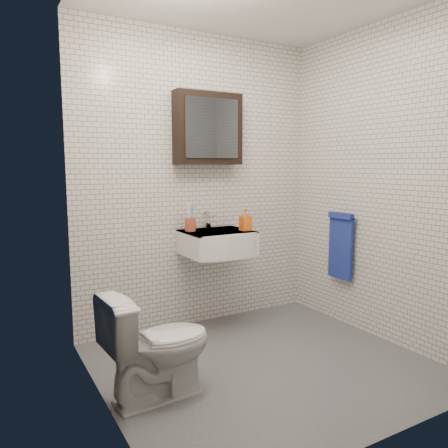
# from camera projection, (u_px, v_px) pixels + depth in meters

# --- Properties ---
(ground) EXTENTS (2.20, 2.00, 0.01)m
(ground) POSITION_uv_depth(u_px,v_px,m) (264.00, 364.00, 3.07)
(ground) COLOR #4C4D53
(ground) RESTS_ON ground
(room_shell) EXTENTS (2.22, 2.02, 2.51)m
(room_shell) POSITION_uv_depth(u_px,v_px,m) (266.00, 154.00, 2.88)
(room_shell) COLOR silver
(room_shell) RESTS_ON ground
(washbasin) EXTENTS (0.55, 0.50, 0.20)m
(washbasin) POSITION_uv_depth(u_px,v_px,m) (219.00, 243.00, 3.63)
(washbasin) COLOR white
(washbasin) RESTS_ON room_shell
(faucet) EXTENTS (0.06, 0.20, 0.15)m
(faucet) POSITION_uv_depth(u_px,v_px,m) (208.00, 221.00, 3.78)
(faucet) COLOR silver
(faucet) RESTS_ON washbasin
(mirror_cabinet) EXTENTS (0.60, 0.15, 0.60)m
(mirror_cabinet) POSITION_uv_depth(u_px,v_px,m) (208.00, 129.00, 3.67)
(mirror_cabinet) COLOR black
(mirror_cabinet) RESTS_ON room_shell
(towel_rail) EXTENTS (0.09, 0.30, 0.58)m
(towel_rail) POSITION_uv_depth(u_px,v_px,m) (341.00, 243.00, 3.79)
(towel_rail) COLOR silver
(towel_rail) RESTS_ON room_shell
(toothbrush_cup) EXTENTS (0.10, 0.10, 0.25)m
(toothbrush_cup) POSITION_uv_depth(u_px,v_px,m) (190.00, 224.00, 3.63)
(toothbrush_cup) COLOR #AC442B
(toothbrush_cup) RESTS_ON washbasin
(soap_bottle) EXTENTS (0.08, 0.08, 0.18)m
(soap_bottle) POSITION_uv_depth(u_px,v_px,m) (245.00, 220.00, 3.65)
(soap_bottle) COLOR orange
(soap_bottle) RESTS_ON washbasin
(toilet) EXTENTS (0.67, 0.41, 0.66)m
(toilet) POSITION_uv_depth(u_px,v_px,m) (158.00, 345.00, 2.60)
(toilet) COLOR white
(toilet) RESTS_ON ground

